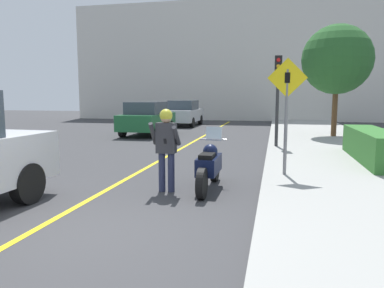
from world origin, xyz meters
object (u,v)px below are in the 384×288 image
Objects in this scene: parked_car_silver at (184,113)px; person_biker at (166,141)px; crossing_sign at (287,105)px; street_tree at (337,60)px; parked_car_green at (147,118)px; traffic_light at (278,83)px; motorcycle at (209,166)px.

person_biker is at bearing -77.40° from parked_car_silver.
street_tree is at bearing 75.45° from crossing_sign.
crossing_sign reaches higher than parked_car_green.
traffic_light is 7.68m from parked_car_green.
parked_car_green is (-8.98, -0.19, -2.74)m from street_tree.
traffic_light reaches higher than person_biker.
person_biker is 0.64× the size of crossing_sign.
motorcycle is at bearing 25.19° from person_biker.
crossing_sign is at bearing -53.86° from parked_car_green.
street_tree is at bearing 69.18° from motorcycle.
motorcycle is 2.40m from crossing_sign.
crossing_sign is (1.59, 1.27, 1.27)m from motorcycle.
motorcycle is 11.63m from street_tree.
traffic_light is at bearing -59.17° from parked_car_silver.
motorcycle is at bearing -102.44° from traffic_light.
person_biker is at bearing -108.31° from traffic_light.
crossing_sign reaches higher than motorcycle.
traffic_light reaches higher than parked_car_green.
person_biker is at bearing -154.81° from motorcycle.
person_biker is 0.41× the size of parked_car_silver.
parked_car_green is at bearing 148.33° from traffic_light.
parked_car_silver reaches higher than motorcycle.
street_tree reaches higher than person_biker.
motorcycle is 0.81× the size of crossing_sign.
street_tree reaches higher than motorcycle.
motorcycle is at bearing -110.82° from street_tree.
person_biker reaches higher than parked_car_green.
street_tree reaches higher than parked_car_green.
traffic_light is 5.01m from street_tree.
street_tree is (2.58, 4.13, 1.16)m from traffic_light.
parked_car_green and parked_car_silver have the same top height.
crossing_sign is 11.21m from parked_car_green.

